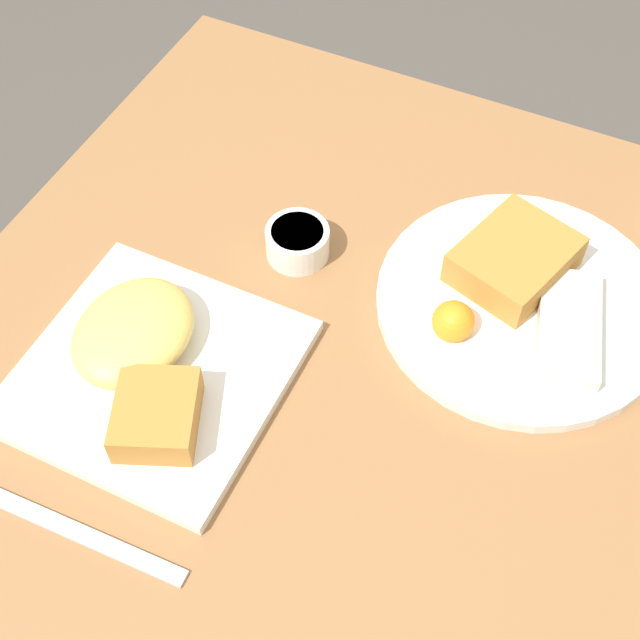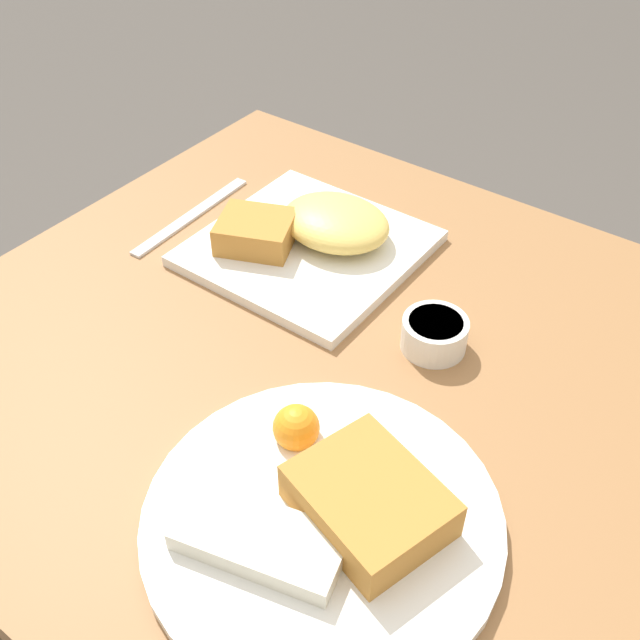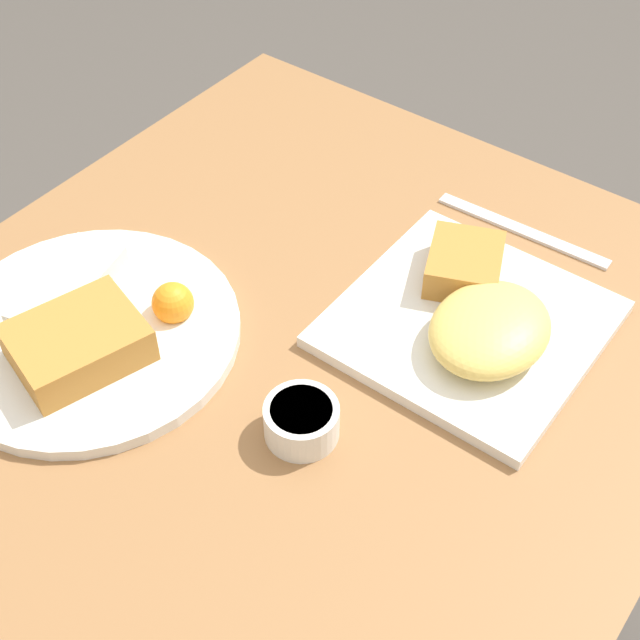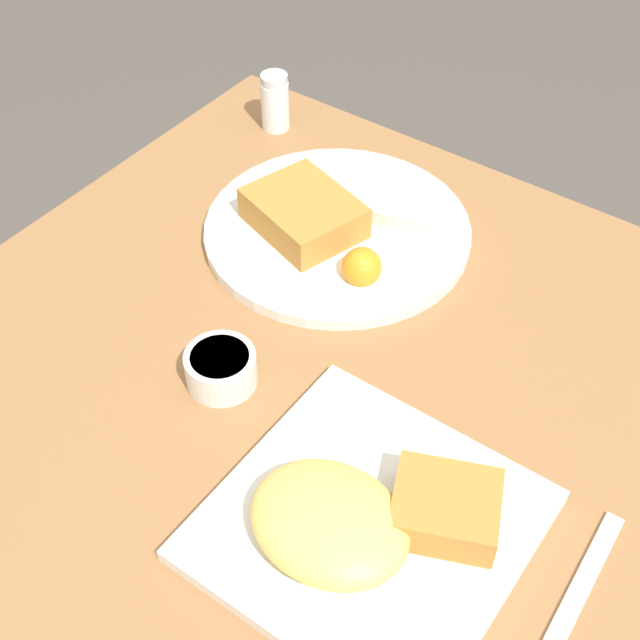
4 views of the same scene
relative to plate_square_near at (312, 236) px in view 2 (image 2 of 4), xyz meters
The scene contains 5 objects.
dining_table 0.22m from the plate_square_near, 131.79° to the left, with size 0.86×0.79×0.75m.
plate_square_near is the anchor object (origin of this frame).
plate_oval_far 0.40m from the plate_square_near, 128.65° to the left, with size 0.31×0.31×0.05m.
sauce_ramekin 0.22m from the plate_square_near, 163.32° to the left, with size 0.07×0.07×0.04m.
butter_knife 0.18m from the plate_square_near, 11.51° to the left, with size 0.02×0.21×0.00m.
Camera 2 is at (-0.33, 0.47, 1.31)m, focal length 42.00 mm.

